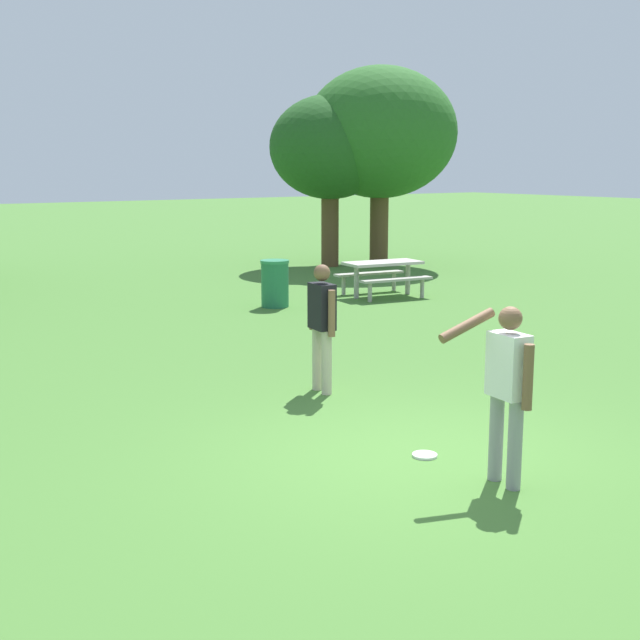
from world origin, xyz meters
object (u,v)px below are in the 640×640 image
object	(u,v)px
person_catcher	(322,319)
tree_slender_mid	(380,133)
trash_can_further_along	(275,283)
person_thrower	(507,382)
frisbee	(425,455)
tree_far_right	(330,148)
picnic_table_near	(383,271)

from	to	relation	value
person_catcher	tree_slender_mid	size ratio (longest dim) A/B	0.29
person_catcher	trash_can_further_along	bearing A→B (deg)	63.69
person_thrower	trash_can_further_along	xyz separation A→B (m)	(3.41, 9.53, -0.48)
frisbee	trash_can_further_along	bearing A→B (deg)	67.80
person_catcher	tree_far_right	size ratio (longest dim) A/B	0.34
person_catcher	tree_far_right	bearing A→B (deg)	54.44
trash_can_further_along	tree_slender_mid	size ratio (longest dim) A/B	0.17
picnic_table_near	tree_far_right	bearing A→B (deg)	66.49
tree_far_right	tree_slender_mid	bearing A→B (deg)	-23.34
trash_can_further_along	tree_slender_mid	distance (m)	8.48
person_catcher	picnic_table_near	xyz separation A→B (m)	(5.66, 5.85, -0.38)
frisbee	tree_slender_mid	world-z (taller)	tree_slender_mid
frisbee	tree_far_right	world-z (taller)	tree_far_right
trash_can_further_along	tree_far_right	size ratio (longest dim) A/B	0.20
picnic_table_near	tree_far_right	xyz separation A→B (m)	(2.30, 5.29, 2.76)
tree_slender_mid	trash_can_further_along	bearing A→B (deg)	-144.09
tree_slender_mid	picnic_table_near	bearing A→B (deg)	-127.58
person_catcher	trash_can_further_along	distance (m)	6.68
picnic_table_near	tree_far_right	distance (m)	6.40
trash_can_further_along	tree_far_right	bearing A→B (deg)	45.88
person_thrower	frisbee	world-z (taller)	person_thrower
tree_far_right	person_catcher	bearing A→B (deg)	-125.56
person_catcher	tree_far_right	xyz separation A→B (m)	(7.96, 11.14, 2.38)
frisbee	trash_can_further_along	xyz separation A→B (m)	(3.50, 8.57, 0.47)
frisbee	tree_far_right	bearing A→B (deg)	58.23
picnic_table_near	trash_can_further_along	size ratio (longest dim) A/B	1.94
person_thrower	tree_far_right	world-z (taller)	tree_far_right
person_thrower	trash_can_further_along	distance (m)	10.13
frisbee	trash_can_further_along	distance (m)	9.26
frisbee	picnic_table_near	size ratio (longest dim) A/B	0.13
picnic_table_near	trash_can_further_along	bearing A→B (deg)	177.26
person_thrower	picnic_table_near	distance (m)	11.22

